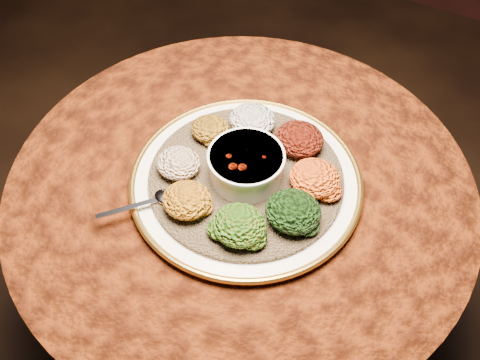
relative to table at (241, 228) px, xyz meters
The scene contains 13 objects.
table is the anchor object (origin of this frame).
platter 0.19m from the table, 26.39° to the right, with size 0.47×0.47×0.02m.
injera 0.20m from the table, 26.39° to the right, with size 0.39×0.39×0.01m, color brown.
stew_bowl 0.24m from the table, 26.39° to the right, with size 0.15×0.15×0.06m.
spoon 0.27m from the table, 124.63° to the right, with size 0.12×0.12×0.01m.
portion_ayib 0.26m from the table, 107.23° to the left, with size 0.10×0.09×0.05m, color beige.
portion_kitfo 0.27m from the table, 56.92° to the left, with size 0.10×0.10×0.05m, color black.
portion_tikil 0.28m from the table, 13.30° to the left, with size 0.10×0.10×0.05m, color #B3850E.
portion_gomen 0.28m from the table, 22.09° to the right, with size 0.10×0.10×0.05m, color black.
portion_mixveg 0.28m from the table, 61.72° to the right, with size 0.10×0.10×0.05m, color #9E3E0A.
portion_kik 0.27m from the table, 108.27° to the right, with size 0.09×0.09×0.05m, color #AE640F.
portion_timatim 0.26m from the table, 150.95° to the right, with size 0.09×0.08×0.04m, color maroon.
portion_shiro 0.26m from the table, 152.69° to the left, with size 0.08×0.08×0.04m, color #835D0F.
Camera 1 is at (0.33, -0.60, 1.59)m, focal length 40.00 mm.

